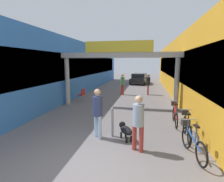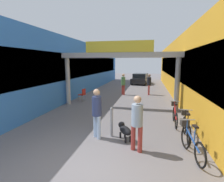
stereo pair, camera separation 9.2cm
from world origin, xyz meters
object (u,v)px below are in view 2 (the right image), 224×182
(bicycle_red_third, at_px, (175,114))
(dog_on_leash, at_px, (125,130))
(bollard_post_metal, at_px, (112,122))
(parked_car_black, at_px, (141,79))
(cafe_chair_red_nearer, at_px, (83,94))
(pedestrian_elderly_walking, at_px, (149,83))
(pedestrian_carrying_crate, at_px, (123,83))
(bicycle_black_second, at_px, (186,126))
(pedestrian_with_dog, at_px, (137,120))
(bicycle_blue_nearest, at_px, (191,140))
(pedestrian_companion, at_px, (97,110))

(bicycle_red_third, bearing_deg, dog_on_leash, -133.58)
(bollard_post_metal, distance_m, parked_car_black, 16.39)
(cafe_chair_red_nearer, bearing_deg, pedestrian_elderly_walking, 38.06)
(pedestrian_carrying_crate, distance_m, bicycle_black_second, 8.72)
(pedestrian_with_dog, height_order, bicycle_black_second, pedestrian_with_dog)
(parked_car_black, bearing_deg, dog_on_leash, -89.20)
(bicycle_red_third, distance_m, cafe_chair_red_nearer, 6.62)
(bicycle_red_third, xyz_separation_m, cafe_chair_red_nearer, (-5.66, 3.44, 0.10))
(bicycle_blue_nearest, height_order, parked_car_black, parked_car_black)
(pedestrian_carrying_crate, height_order, bollard_post_metal, pedestrian_carrying_crate)
(pedestrian_with_dog, bearing_deg, bicycle_red_third, 61.94)
(pedestrian_elderly_walking, bearing_deg, pedestrian_companion, -101.15)
(bicycle_black_second, bearing_deg, bicycle_blue_nearest, -95.21)
(pedestrian_with_dog, height_order, parked_car_black, pedestrian_with_dog)
(pedestrian_elderly_walking, xyz_separation_m, bicycle_black_second, (1.34, -8.43, -0.56))
(bicycle_blue_nearest, height_order, cafe_chair_red_nearer, bicycle_blue_nearest)
(dog_on_leash, bearing_deg, pedestrian_with_dog, -57.11)
(pedestrian_carrying_crate, bearing_deg, pedestrian_with_dog, -79.21)
(bollard_post_metal, bearing_deg, bicycle_red_third, 37.68)
(pedestrian_elderly_walking, relative_size, bicycle_red_third, 1.03)
(parked_car_black, bearing_deg, bicycle_black_second, -81.51)
(bicycle_black_second, distance_m, bollard_post_metal, 2.69)
(bicycle_red_third, bearing_deg, pedestrian_companion, -144.17)
(bicycle_blue_nearest, xyz_separation_m, bicycle_black_second, (0.11, 1.21, 0.00))
(cafe_chair_red_nearer, bearing_deg, pedestrian_with_dog, -56.15)
(cafe_chair_red_nearer, bearing_deg, pedestrian_companion, -63.95)
(pedestrian_elderly_walking, distance_m, bicycle_blue_nearest, 9.74)
(pedestrian_with_dog, bearing_deg, bicycle_black_second, 38.21)
(bicycle_blue_nearest, relative_size, cafe_chair_red_nearer, 1.88)
(pedestrian_carrying_crate, height_order, parked_car_black, pedestrian_carrying_crate)
(pedestrian_companion, bearing_deg, dog_on_leash, 3.89)
(bicycle_blue_nearest, bearing_deg, pedestrian_with_dog, -176.01)
(bollard_post_metal, bearing_deg, bicycle_blue_nearest, -17.03)
(dog_on_leash, distance_m, parked_car_black, 16.55)
(pedestrian_companion, height_order, cafe_chair_red_nearer, pedestrian_companion)
(dog_on_leash, xyz_separation_m, bicycle_black_second, (2.15, 0.59, 0.08))
(pedestrian_with_dog, relative_size, pedestrian_carrying_crate, 0.98)
(parked_car_black, bearing_deg, pedestrian_with_dog, -87.67)
(dog_on_leash, distance_m, bicycle_blue_nearest, 2.13)
(bicycle_red_third, height_order, cafe_chair_red_nearer, bicycle_red_third)
(bicycle_black_second, xyz_separation_m, bollard_post_metal, (-2.65, -0.43, 0.12))
(pedestrian_with_dog, xyz_separation_m, pedestrian_elderly_walking, (0.34, 9.75, 0.00))
(pedestrian_with_dog, height_order, cafe_chair_red_nearer, pedestrian_with_dog)
(pedestrian_with_dog, height_order, bicycle_blue_nearest, pedestrian_with_dog)
(pedestrian_with_dog, relative_size, bicycle_red_third, 1.03)
(pedestrian_companion, bearing_deg, bollard_post_metal, 24.99)
(pedestrian_carrying_crate, relative_size, bicycle_blue_nearest, 1.05)
(pedestrian_companion, distance_m, pedestrian_elderly_walking, 9.26)
(pedestrian_with_dog, distance_m, pedestrian_carrying_crate, 9.48)
(bollard_post_metal, relative_size, parked_car_black, 0.26)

